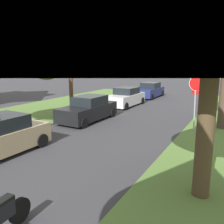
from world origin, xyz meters
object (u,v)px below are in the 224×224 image
(street_tree_right_mid_a, at_px, (216,3))
(street_tree_left_mid_b, at_px, (69,25))
(stop_sign_far, at_px, (196,92))
(parked_sedan_white, at_px, (126,97))
(parked_sedan_navy, at_px, (150,91))
(parked_sedan_black, at_px, (88,109))

(street_tree_right_mid_a, relative_size, street_tree_left_mid_b, 0.81)
(street_tree_left_mid_b, bearing_deg, stop_sign_far, -9.24)
(parked_sedan_white, xyz_separation_m, parked_sedan_navy, (0.07, 5.84, 0.00))
(parked_sedan_navy, bearing_deg, parked_sedan_black, -89.58)
(street_tree_right_mid_a, bearing_deg, stop_sign_far, 101.54)
(street_tree_right_mid_a, height_order, parked_sedan_white, street_tree_right_mid_a)
(street_tree_right_mid_a, relative_size, parked_sedan_white, 1.48)
(stop_sign_far, height_order, street_tree_left_mid_b, street_tree_left_mid_b)
(parked_sedan_white, relative_size, parked_sedan_navy, 1.00)
(street_tree_right_mid_a, height_order, parked_sedan_black, street_tree_right_mid_a)
(street_tree_right_mid_a, bearing_deg, parked_sedan_black, 142.78)
(stop_sign_far, distance_m, parked_sedan_black, 6.63)
(parked_sedan_white, bearing_deg, street_tree_right_mid_a, -56.17)
(parked_sedan_navy, bearing_deg, street_tree_left_mid_b, -106.50)
(stop_sign_far, distance_m, street_tree_right_mid_a, 7.15)
(stop_sign_far, xyz_separation_m, parked_sedan_navy, (-6.53, 11.23, -1.46))
(stop_sign_far, bearing_deg, street_tree_left_mid_b, 170.76)
(street_tree_left_mid_b, height_order, parked_sedan_white, street_tree_left_mid_b)
(parked_sedan_black, xyz_separation_m, parked_sedan_white, (-0.16, 5.92, 0.00))
(stop_sign_far, relative_size, parked_sedan_black, 0.67)
(stop_sign_far, bearing_deg, parked_sedan_white, 140.80)
(stop_sign_far, relative_size, parked_sedan_navy, 0.67)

